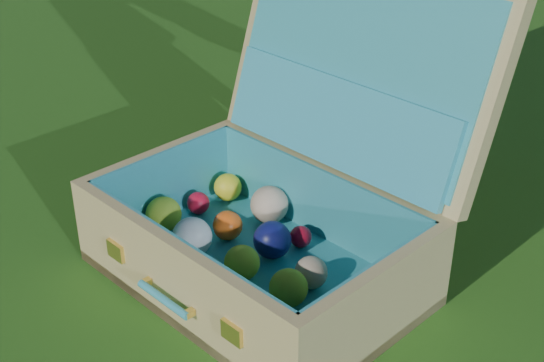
{
  "coord_description": "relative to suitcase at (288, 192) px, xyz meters",
  "views": [
    {
      "loc": [
        0.7,
        -1.04,
        0.99
      ],
      "look_at": [
        0.16,
        0.24,
        0.2
      ],
      "focal_mm": 50.0,
      "sensor_mm": 36.0,
      "label": 1
    }
  ],
  "objects": [
    {
      "name": "suitcase",
      "position": [
        0.0,
        0.0,
        0.0
      ],
      "size": [
        0.86,
        0.83,
        0.62
      ],
      "rotation": [
        0.0,
        0.0,
        -0.39
      ],
      "color": "tan",
      "rests_on": "ground"
    },
    {
      "name": "ground",
      "position": [
        -0.19,
        -0.25,
        -0.18
      ],
      "size": [
        60.0,
        60.0,
        0.0
      ],
      "primitive_type": "plane",
      "color": "#215114",
      "rests_on": "ground"
    }
  ]
}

